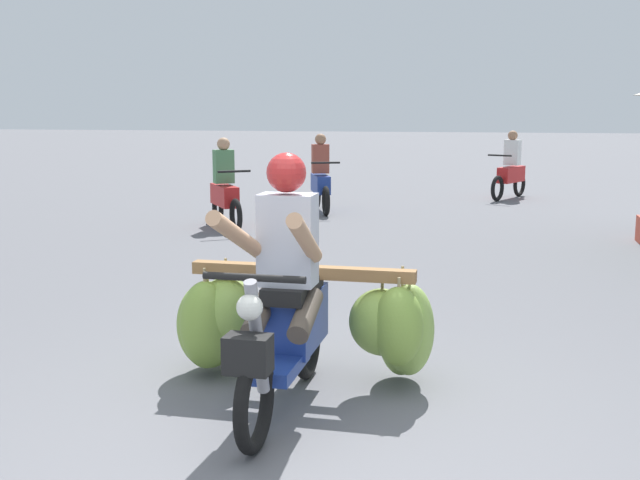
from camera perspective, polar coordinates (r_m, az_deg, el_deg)
ground_plane at (r=4.08m, az=-2.40°, el=-17.10°), size 120.00×120.00×0.00m
motorbike_main_loaded at (r=5.15m, az=-2.53°, el=-5.66°), size 1.82×1.87×1.58m
motorbike_distant_ahead_left at (r=14.01m, az=0.05°, el=4.43°), size 0.75×1.54×1.40m
motorbike_distant_ahead_right at (r=16.51m, az=13.86°, el=4.94°), size 0.81×1.51×1.40m
motorbike_distant_far_ahead at (r=12.20m, az=-7.02°, el=3.58°), size 0.99×1.38×1.40m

